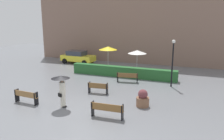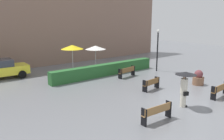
# 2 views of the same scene
# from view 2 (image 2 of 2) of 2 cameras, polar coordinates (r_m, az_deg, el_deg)

# --- Properties ---
(ground_plane) EXTENTS (60.00, 60.00, 0.00)m
(ground_plane) POSITION_cam_2_polar(r_m,az_deg,el_deg) (14.13, 17.75, -8.00)
(ground_plane) COLOR slate
(bench_near_right) EXTENTS (1.89, 0.42, 0.86)m
(bench_near_right) POSITION_cam_2_polar(r_m,az_deg,el_deg) (15.96, 25.28, -4.29)
(bench_near_right) COLOR olive
(bench_near_right) RESTS_ON ground
(bench_near_left) EXTENTS (1.80, 0.42, 0.85)m
(bench_near_left) POSITION_cam_2_polar(r_m,az_deg,el_deg) (11.33, 11.13, -10.03)
(bench_near_left) COLOR #9E7242
(bench_near_left) RESTS_ON ground
(bench_mid_center) EXTENTS (1.54, 0.53, 0.81)m
(bench_mid_center) POSITION_cam_2_polar(r_m,az_deg,el_deg) (16.09, 9.74, -3.27)
(bench_mid_center) COLOR brown
(bench_mid_center) RESTS_ON ground
(bench_back_row) EXTENTS (1.88, 0.66, 0.84)m
(bench_back_row) POSITION_cam_2_polar(r_m,az_deg,el_deg) (19.38, 3.76, -0.31)
(bench_back_row) COLOR brown
(bench_back_row) RESTS_ON ground
(pedestrian_with_umbrella) EXTENTS (1.14, 1.14, 2.03)m
(pedestrian_with_umbrella) POSITION_cam_2_polar(r_m,az_deg,el_deg) (13.21, 17.54, -3.02)
(pedestrian_with_umbrella) COLOR silver
(pedestrian_with_umbrella) RESTS_ON ground
(planter_pot) EXTENTS (0.81, 0.81, 1.11)m
(planter_pot) POSITION_cam_2_polar(r_m,az_deg,el_deg) (18.29, 20.55, -1.94)
(planter_pot) COLOR brown
(planter_pot) RESTS_ON ground
(lamp_post) EXTENTS (0.28, 0.28, 3.85)m
(lamp_post) POSITION_cam_2_polar(r_m,az_deg,el_deg) (21.76, 11.20, 5.88)
(lamp_post) COLOR black
(lamp_post) RESTS_ON ground
(patio_umbrella_yellow) EXTENTS (1.90, 1.90, 2.63)m
(patio_umbrella_yellow) POSITION_cam_2_polar(r_m,az_deg,el_deg) (19.93, -9.81, 5.59)
(patio_umbrella_yellow) COLOR silver
(patio_umbrella_yellow) RESTS_ON ground
(patio_umbrella_white) EXTENTS (1.94, 1.94, 2.29)m
(patio_umbrella_white) POSITION_cam_2_polar(r_m,az_deg,el_deg) (22.18, -4.11, 5.55)
(patio_umbrella_white) COLOR silver
(patio_umbrella_white) RESTS_ON ground
(hedge_strip) EXTENTS (10.30, 0.70, 0.99)m
(hedge_strip) POSITION_cam_2_polar(r_m,az_deg,el_deg) (19.97, -1.53, 0.09)
(hedge_strip) COLOR #28602D
(hedge_strip) RESTS_ON ground
(building_facade) EXTENTS (28.00, 1.20, 9.36)m
(building_facade) POSITION_cam_2_polar(r_m,az_deg,el_deg) (25.72, -13.12, 11.98)
(building_facade) COLOR #846656
(building_facade) RESTS_ON ground
(parked_car) EXTENTS (4.27, 2.12, 1.57)m
(parked_car) POSITION_cam_2_polar(r_m,az_deg,el_deg) (20.85, -25.92, 0.24)
(parked_car) COLOR yellow
(parked_car) RESTS_ON ground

